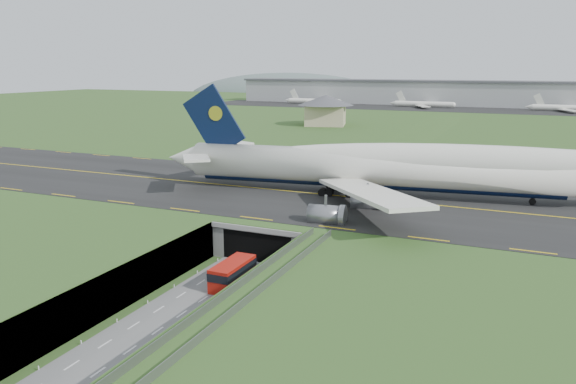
% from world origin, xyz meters
% --- Properties ---
extents(ground, '(900.00, 900.00, 0.00)m').
position_xyz_m(ground, '(0.00, 0.00, 0.00)').
color(ground, '#305120').
rests_on(ground, ground).
extents(airfield_deck, '(800.00, 800.00, 6.00)m').
position_xyz_m(airfield_deck, '(0.00, 0.00, 3.00)').
color(airfield_deck, gray).
rests_on(airfield_deck, ground).
extents(trench_road, '(12.00, 75.00, 0.20)m').
position_xyz_m(trench_road, '(0.00, -7.50, 0.10)').
color(trench_road, slate).
rests_on(trench_road, ground).
extents(taxiway, '(800.00, 44.00, 0.18)m').
position_xyz_m(taxiway, '(0.00, 33.00, 6.09)').
color(taxiway, black).
rests_on(taxiway, airfield_deck).
extents(tunnel_portal, '(17.00, 22.30, 6.00)m').
position_xyz_m(tunnel_portal, '(0.00, 16.71, 3.33)').
color(tunnel_portal, gray).
rests_on(tunnel_portal, ground).
extents(guideway, '(3.00, 53.00, 7.05)m').
position_xyz_m(guideway, '(11.00, -19.11, 5.32)').
color(guideway, '#A8A8A3').
rests_on(guideway, ground).
extents(jumbo_jet, '(105.55, 65.43, 21.82)m').
position_xyz_m(jumbo_jet, '(18.19, 37.55, 11.90)').
color(jumbo_jet, white).
rests_on(jumbo_jet, ground).
extents(shuttle_tram, '(3.38, 8.67, 3.51)m').
position_xyz_m(shuttle_tram, '(1.20, -1.93, 1.91)').
color(shuttle_tram, '#AD160B').
rests_on(shuttle_tram, ground).
extents(service_building, '(28.35, 28.35, 12.72)m').
position_xyz_m(service_building, '(-42.08, 155.92, 13.54)').
color(service_building, '#BEAF89').
rests_on(service_building, ground).
extents(cargo_terminal, '(320.00, 67.00, 15.60)m').
position_xyz_m(cargo_terminal, '(-0.20, 299.41, 13.96)').
color(cargo_terminal, '#B2B2B2').
rests_on(cargo_terminal, ground).
extents(distant_hills, '(700.00, 91.00, 60.00)m').
position_xyz_m(distant_hills, '(64.38, 430.00, -4.00)').
color(distant_hills, slate).
rests_on(distant_hills, ground).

